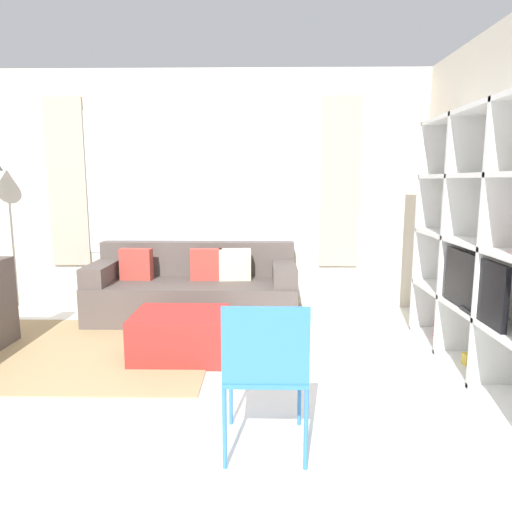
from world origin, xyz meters
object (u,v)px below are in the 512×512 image
Objects in this scene: ottoman at (181,335)px; couch_main at (194,290)px; shelving_unit at (486,245)px; folding_chair at (265,364)px.

couch_main is at bearing 92.87° from ottoman.
shelving_unit is at bearing -5.95° from ottoman.
shelving_unit reaches higher than couch_main.
couch_main is 2.64m from folding_chair.
folding_chair is (-1.66, -1.14, -0.48)m from shelving_unit.
folding_chair is (0.71, -1.39, 0.33)m from ottoman.
couch_main is at bearing -73.12° from folding_chair.
folding_chair reaches higher than ottoman.
shelving_unit reaches higher than ottoman.
couch_main is 2.78× the size of ottoman.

